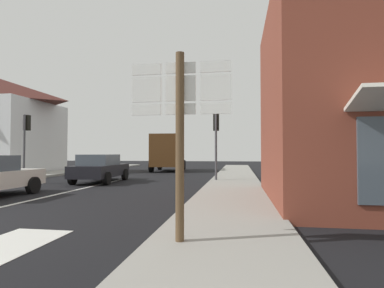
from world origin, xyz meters
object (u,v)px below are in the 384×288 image
object	(u,v)px
route_sign_post	(180,126)
traffic_light_near_right	(216,131)
delivery_truck	(168,152)
traffic_light_near_left	(26,132)
sedan_far	(100,168)

from	to	relation	value
route_sign_post	traffic_light_near_right	size ratio (longest dim) A/B	0.88
delivery_truck	route_sign_post	xyz separation A→B (m)	(5.01, -20.16, 0.35)
traffic_light_near_left	traffic_light_near_right	bearing A→B (deg)	1.08
traffic_light_near_left	route_sign_post	bearing A→B (deg)	-44.23
delivery_truck	traffic_light_near_right	bearing A→B (deg)	-61.98
sedan_far	route_sign_post	distance (m)	12.08
sedan_far	traffic_light_near_right	xyz separation A→B (m)	(6.06, 1.00, 1.94)
delivery_truck	traffic_light_near_left	xyz separation A→B (m)	(-6.30, -9.15, 1.14)
sedan_far	route_sign_post	world-z (taller)	route_sign_post
sedan_far	delivery_truck	size ratio (longest dim) A/B	0.84
route_sign_post	traffic_light_near_right	distance (m)	11.25
traffic_light_near_right	traffic_light_near_left	xyz separation A→B (m)	(-11.06, -0.21, 0.09)
delivery_truck	traffic_light_near_left	world-z (taller)	traffic_light_near_left
sedan_far	traffic_light_near_right	distance (m)	6.44
delivery_truck	traffic_light_near_right	size ratio (longest dim) A/B	1.41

